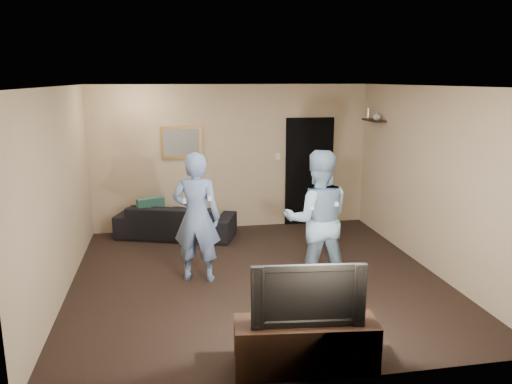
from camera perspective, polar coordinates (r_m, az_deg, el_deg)
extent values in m
plane|color=black|center=(7.01, 0.11, -9.75)|extent=(5.00, 5.00, 0.00)
cube|color=silver|center=(6.48, 0.13, 12.00)|extent=(5.00, 5.00, 0.04)
cube|color=tan|center=(9.05, -2.78, 3.96)|extent=(5.00, 0.04, 2.60)
cube|color=tan|center=(4.28, 6.29, -6.27)|extent=(5.00, 0.04, 2.60)
cube|color=tan|center=(6.65, -21.57, -0.18)|extent=(0.04, 5.00, 2.60)
cube|color=tan|center=(7.49, 19.29, 1.37)|extent=(0.04, 5.00, 2.60)
imported|color=black|center=(8.77, -9.13, -3.23)|extent=(2.15, 1.39, 0.59)
cube|color=#1A4F44|center=(8.72, -11.92, -2.16)|extent=(0.48, 0.29, 0.46)
cube|color=olive|center=(8.91, -8.55, 5.64)|extent=(0.72, 0.05, 0.57)
cube|color=slate|center=(8.89, -8.54, 5.62)|extent=(0.62, 0.01, 0.47)
cube|color=black|center=(9.38, 6.09, 2.35)|extent=(0.90, 0.06, 2.00)
cube|color=silver|center=(9.18, 2.52, 4.08)|extent=(0.08, 0.02, 0.12)
cube|color=black|center=(8.94, 13.31, 7.98)|extent=(0.20, 0.60, 0.03)
imported|color=#BBBBC0|center=(8.82, 13.67, 8.45)|extent=(0.15, 0.15, 0.14)
cylinder|color=silver|center=(9.16, 12.72, 8.77)|extent=(0.06, 0.06, 0.18)
cube|color=black|center=(4.93, 5.67, -16.99)|extent=(1.38, 0.57, 0.48)
imported|color=black|center=(4.68, 5.82, -11.26)|extent=(1.05, 0.25, 0.60)
imported|color=#6D8ABE|center=(6.73, -6.81, -2.88)|extent=(0.74, 0.59, 1.77)
cube|color=white|center=(6.43, -8.17, -0.99)|extent=(0.04, 0.14, 0.04)
cube|color=white|center=(6.45, -5.34, -0.71)|extent=(0.05, 0.09, 0.05)
imported|color=#85A7C1|center=(6.50, 7.02, -3.18)|extent=(0.98, 0.82, 1.82)
cube|color=white|center=(6.19, 6.26, -1.73)|extent=(0.04, 0.14, 0.04)
cube|color=white|center=(6.28, 9.07, -1.31)|extent=(0.05, 0.09, 0.05)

